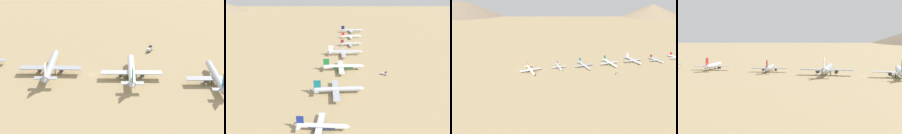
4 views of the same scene
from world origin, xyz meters
TOP-DOWN VIEW (x-y plane):
  - ground_plane at (0.00, 0.00)m, footprint 2084.61×2084.61m
  - parked_jet_3 at (-3.56, -24.92)m, footprint 46.31×37.51m
  - parked_jet_4 at (1.87, 25.99)m, footprint 47.81×38.71m
  - parked_jet_5 at (14.01, 72.45)m, footprint 34.70×28.25m
  - parked_jet_6 at (19.28, 121.86)m, footprint 37.77×30.68m
  - desert_hill_2 at (935.69, 203.39)m, footprint 262.80×262.80m

SIDE VIEW (x-z plane):
  - ground_plane at x=0.00m, z-range 0.00..0.00m
  - parked_jet_5 at x=14.01m, z-range -1.63..8.37m
  - parked_jet_6 at x=19.28m, z-range -1.78..9.11m
  - parked_jet_3 at x=-3.56m, z-range -2.24..11.15m
  - parked_jet_4 at x=1.87m, z-range -2.31..11.51m
  - desert_hill_2 at x=935.69m, z-range 0.00..68.14m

